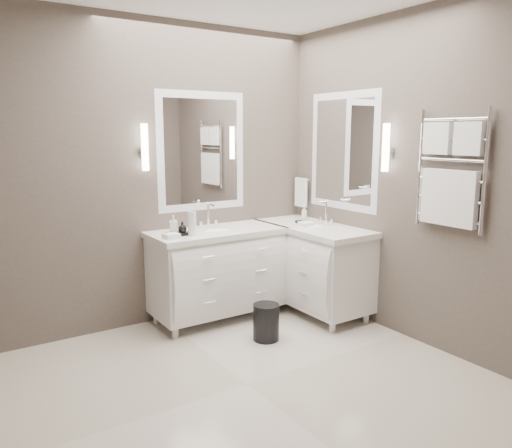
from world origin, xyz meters
TOP-DOWN VIEW (x-y plane):
  - floor at (0.00, 0.00)m, footprint 3.20×3.00m
  - wall_back at (0.00, 1.50)m, footprint 3.20×0.01m
  - wall_front at (0.00, -1.50)m, footprint 3.20×0.01m
  - wall_right at (1.60, 0.00)m, footprint 0.01×3.00m
  - vanity_back at (0.45, 1.23)m, footprint 1.24×0.59m
  - vanity_right at (1.33, 0.90)m, footprint 0.59×1.24m
  - mirror_back at (0.45, 1.49)m, footprint 0.90×0.02m
  - mirror_right at (1.59, 0.80)m, footprint 0.02×0.90m
  - sconce_back at (-0.13, 1.43)m, footprint 0.06×0.06m
  - sconce_right at (1.53, 0.22)m, footprint 0.06×0.06m
  - towel_bar_corner at (1.54, 1.36)m, footprint 0.03×0.22m
  - towel_ladder at (1.55, -0.40)m, footprint 0.06×0.58m
  - waste_bin at (0.55, 0.56)m, footprint 0.26×0.26m
  - amenity_tray_back at (0.05, 1.19)m, footprint 0.18×0.13m
  - amenity_tray_right at (1.31, 1.03)m, footprint 0.15×0.18m
  - water_bottle at (0.15, 1.11)m, footprint 0.10×0.10m
  - soap_bottle_a at (0.02, 1.21)m, footprint 0.08×0.09m
  - soap_bottle_b at (0.08, 1.16)m, footprint 0.08×0.08m
  - soap_bottle_c at (1.31, 1.03)m, footprint 0.06×0.06m

SIDE VIEW (x-z plane):
  - floor at x=0.00m, z-range -0.01..0.00m
  - waste_bin at x=0.55m, z-range 0.00..0.31m
  - vanity_back at x=0.45m, z-range 0.00..0.97m
  - vanity_right at x=1.33m, z-range 0.00..0.97m
  - amenity_tray_right at x=1.31m, z-range 0.85..0.87m
  - amenity_tray_back at x=0.05m, z-range 0.85..0.88m
  - soap_bottle_b at x=0.08m, z-range 0.88..0.97m
  - soap_bottle_c at x=1.31m, z-range 0.87..1.02m
  - soap_bottle_a at x=0.02m, z-range 0.88..1.02m
  - water_bottle at x=0.15m, z-range 0.85..1.06m
  - towel_bar_corner at x=1.54m, z-range 0.97..1.27m
  - wall_back at x=0.00m, z-range 0.00..2.70m
  - wall_front at x=0.00m, z-range 0.00..2.70m
  - wall_right at x=1.60m, z-range 0.00..2.70m
  - towel_ladder at x=1.55m, z-range 0.94..1.84m
  - mirror_back at x=0.45m, z-range 1.00..2.10m
  - mirror_right at x=1.59m, z-range 1.00..2.10m
  - sconce_back at x=-0.13m, z-range 1.39..1.79m
  - sconce_right at x=1.53m, z-range 1.39..1.79m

